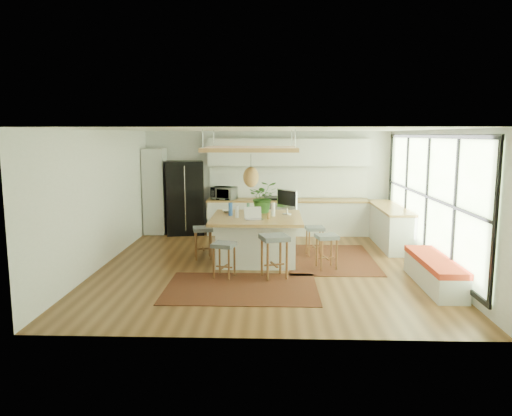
{
  "coord_description": "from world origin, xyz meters",
  "views": [
    {
      "loc": [
        0.14,
        -9.45,
        2.61
      ],
      "look_at": [
        -0.2,
        0.5,
        1.1
      ],
      "focal_mm": 34.11,
      "sensor_mm": 36.0,
      "label": 1
    }
  ],
  "objects_px": {
    "stool_right_front": "(326,251)",
    "island_plant": "(263,200)",
    "stool_left_side": "(203,242)",
    "laptop": "(254,214)",
    "stool_near_right": "(274,259)",
    "microwave": "(224,192)",
    "fridge": "(185,199)",
    "stool_near_left": "(224,259)",
    "island": "(257,238)",
    "stool_right_back": "(315,240)",
    "monitor": "(287,202)"
  },
  "relations": [
    {
      "from": "stool_near_left",
      "to": "stool_right_front",
      "type": "distance_m",
      "value": 2.06
    },
    {
      "from": "microwave",
      "to": "laptop",
      "type": "bearing_deg",
      "value": -52.15
    },
    {
      "from": "stool_near_right",
      "to": "stool_right_back",
      "type": "xyz_separation_m",
      "value": [
        0.88,
        1.67,
        0.0
      ]
    },
    {
      "from": "microwave",
      "to": "stool_left_side",
      "type": "bearing_deg",
      "value": -72.97
    },
    {
      "from": "stool_left_side",
      "to": "laptop",
      "type": "distance_m",
      "value": 1.39
    },
    {
      "from": "stool_near_right",
      "to": "stool_left_side",
      "type": "distance_m",
      "value": 2.03
    },
    {
      "from": "fridge",
      "to": "stool_right_back",
      "type": "distance_m",
      "value": 4.0
    },
    {
      "from": "island",
      "to": "stool_right_front",
      "type": "relative_size",
      "value": 2.74
    },
    {
      "from": "stool_left_side",
      "to": "monitor",
      "type": "height_order",
      "value": "monitor"
    },
    {
      "from": "stool_left_side",
      "to": "stool_near_right",
      "type": "bearing_deg",
      "value": -42.27
    },
    {
      "from": "stool_near_left",
      "to": "island_plant",
      "type": "distance_m",
      "value": 2.08
    },
    {
      "from": "stool_left_side",
      "to": "stool_right_front",
      "type": "bearing_deg",
      "value": -15.38
    },
    {
      "from": "island",
      "to": "microwave",
      "type": "bearing_deg",
      "value": 109.45
    },
    {
      "from": "island_plant",
      "to": "fridge",
      "type": "bearing_deg",
      "value": 133.64
    },
    {
      "from": "microwave",
      "to": "monitor",
      "type": "bearing_deg",
      "value": -35.12
    },
    {
      "from": "island",
      "to": "stool_right_front",
      "type": "distance_m",
      "value": 1.51
    },
    {
      "from": "island_plant",
      "to": "island",
      "type": "bearing_deg",
      "value": -104.33
    },
    {
      "from": "stool_near_right",
      "to": "stool_left_side",
      "type": "bearing_deg",
      "value": 137.73
    },
    {
      "from": "stool_right_front",
      "to": "island_plant",
      "type": "relative_size",
      "value": 0.99
    },
    {
      "from": "laptop",
      "to": "island_plant",
      "type": "height_order",
      "value": "island_plant"
    },
    {
      "from": "island",
      "to": "island_plant",
      "type": "bearing_deg",
      "value": 75.67
    },
    {
      "from": "stool_left_side",
      "to": "laptop",
      "type": "xyz_separation_m",
      "value": [
        1.1,
        -0.5,
        0.7
      ]
    },
    {
      "from": "fridge",
      "to": "island",
      "type": "bearing_deg",
      "value": -64.19
    },
    {
      "from": "fridge",
      "to": "stool_left_side",
      "type": "xyz_separation_m",
      "value": [
        0.84,
        -2.6,
        -0.57
      ]
    },
    {
      "from": "stool_right_back",
      "to": "fridge",
      "type": "bearing_deg",
      "value": 144.48
    },
    {
      "from": "stool_left_side",
      "to": "stool_right_back",
      "type": "bearing_deg",
      "value": 7.27
    },
    {
      "from": "laptop",
      "to": "stool_near_right",
      "type": "bearing_deg",
      "value": -78.18
    },
    {
      "from": "fridge",
      "to": "stool_near_left",
      "type": "xyz_separation_m",
      "value": [
        1.42,
        -3.99,
        -0.57
      ]
    },
    {
      "from": "stool_left_side",
      "to": "microwave",
      "type": "xyz_separation_m",
      "value": [
        0.2,
        2.56,
        0.77
      ]
    },
    {
      "from": "stool_near_right",
      "to": "microwave",
      "type": "bearing_deg",
      "value": 108.39
    },
    {
      "from": "stool_near_right",
      "to": "island_plant",
      "type": "height_order",
      "value": "island_plant"
    },
    {
      "from": "fridge",
      "to": "stool_right_back",
      "type": "height_order",
      "value": "fridge"
    },
    {
      "from": "stool_right_front",
      "to": "laptop",
      "type": "bearing_deg",
      "value": 172.26
    },
    {
      "from": "island",
      "to": "microwave",
      "type": "xyz_separation_m",
      "value": [
        -0.94,
        2.67,
        0.66
      ]
    },
    {
      "from": "stool_near_left",
      "to": "monitor",
      "type": "xyz_separation_m",
      "value": [
        1.19,
        1.56,
        0.83
      ]
    },
    {
      "from": "island_plant",
      "to": "stool_left_side",
      "type": "bearing_deg",
      "value": -162.71
    },
    {
      "from": "stool_near_right",
      "to": "microwave",
      "type": "distance_m",
      "value": 4.21
    },
    {
      "from": "stool_left_side",
      "to": "monitor",
      "type": "distance_m",
      "value": 1.97
    },
    {
      "from": "laptop",
      "to": "monitor",
      "type": "height_order",
      "value": "monitor"
    },
    {
      "from": "microwave",
      "to": "fridge",
      "type": "bearing_deg",
      "value": -160.93
    },
    {
      "from": "stool_right_front",
      "to": "monitor",
      "type": "height_order",
      "value": "monitor"
    },
    {
      "from": "stool_left_side",
      "to": "microwave",
      "type": "relative_size",
      "value": 1.13
    },
    {
      "from": "stool_left_side",
      "to": "island_plant",
      "type": "xyz_separation_m",
      "value": [
        1.27,
        0.39,
        0.84
      ]
    },
    {
      "from": "stool_near_left",
      "to": "stool_left_side",
      "type": "xyz_separation_m",
      "value": [
        -0.59,
        1.39,
        0.0
      ]
    },
    {
      "from": "stool_near_left",
      "to": "stool_right_front",
      "type": "height_order",
      "value": "stool_right_front"
    },
    {
      "from": "stool_right_front",
      "to": "stool_left_side",
      "type": "xyz_separation_m",
      "value": [
        -2.53,
        0.7,
        0.0
      ]
    },
    {
      "from": "stool_right_front",
      "to": "island_plant",
      "type": "distance_m",
      "value": 1.87
    },
    {
      "from": "island",
      "to": "laptop",
      "type": "xyz_separation_m",
      "value": [
        -0.04,
        -0.39,
        0.58
      ]
    },
    {
      "from": "stool_near_left",
      "to": "island",
      "type": "bearing_deg",
      "value": 66.55
    },
    {
      "from": "island",
      "to": "stool_left_side",
      "type": "height_order",
      "value": "island"
    }
  ]
}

